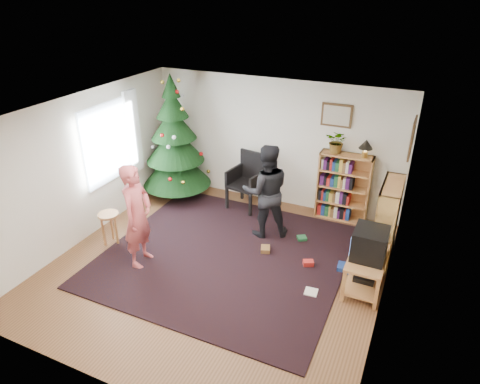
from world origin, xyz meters
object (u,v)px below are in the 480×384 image
at_px(bookshelf_back, 343,187).
at_px(crt_tv, 370,243).
at_px(stool, 109,220).
at_px(bookshelf_right, 387,220).
at_px(person_standing, 137,216).
at_px(table_lamp, 366,145).
at_px(tv_stand, 366,269).
at_px(picture_right, 412,138).
at_px(christmas_tree, 175,148).
at_px(armchair, 249,178).
at_px(potted_plant, 337,142).
at_px(picture_back, 337,115).
at_px(person_by_chair, 266,191).

height_order(bookshelf_back, crt_tv, bookshelf_back).
xyz_separation_m(crt_tv, stool, (-4.19, -0.60, -0.32)).
height_order(bookshelf_right, stool, bookshelf_right).
relative_size(bookshelf_right, person_standing, 0.76).
bearing_deg(crt_tv, person_standing, -166.00).
xyz_separation_m(person_standing, table_lamp, (2.89, 2.75, 0.67)).
bearing_deg(crt_tv, bookshelf_back, 112.17).
bearing_deg(crt_tv, tv_stand, 0.00).
height_order(picture_right, tv_stand, picture_right).
height_order(picture_right, bookshelf_back, picture_right).
xyz_separation_m(picture_right, christmas_tree, (-4.38, 0.14, -0.89)).
distance_m(armchair, potted_plant, 1.87).
relative_size(tv_stand, stool, 1.59).
bearing_deg(stool, person_standing, -16.50).
bearing_deg(picture_back, person_by_chair, -122.79).
xyz_separation_m(christmas_tree, person_by_chair, (2.25, -0.68, -0.21)).
height_order(picture_back, table_lamp, picture_back).
bearing_deg(person_standing, armchair, -24.02).
xyz_separation_m(armchair, table_lamp, (2.11, 0.24, 0.92)).
distance_m(person_standing, person_by_chair, 2.20).
height_order(crt_tv, potted_plant, potted_plant).
relative_size(crt_tv, potted_plant, 1.19).
relative_size(picture_back, stool, 0.95).
height_order(person_by_chair, table_lamp, person_by_chair).
distance_m(bookshelf_back, person_by_chair, 1.59).
distance_m(bookshelf_back, stool, 4.24).
xyz_separation_m(bookshelf_back, tv_stand, (0.78, -1.91, -0.34)).
relative_size(armchair, person_standing, 0.65).
bearing_deg(crt_tv, picture_back, 117.55).
bearing_deg(armchair, stool, -116.05).
relative_size(stool, table_lamp, 1.76).
bearing_deg(bookshelf_right, picture_back, 47.81).
xyz_separation_m(christmas_tree, stool, (-0.06, -2.06, -0.61)).
bearing_deg(bookshelf_right, christmas_tree, 83.40).
distance_m(christmas_tree, bookshelf_right, 4.30).
bearing_deg(christmas_tree, table_lamp, 7.06).
distance_m(bookshelf_right, table_lamp, 1.41).
bearing_deg(person_by_chair, bookshelf_right, 156.43).
bearing_deg(picture_right, bookshelf_back, 150.35).
distance_m(tv_stand, potted_plant, 2.45).
relative_size(picture_right, person_standing, 0.35).
relative_size(picture_right, table_lamp, 1.83).
height_order(picture_back, person_by_chair, picture_back).
distance_m(picture_right, person_by_chair, 2.47).
relative_size(picture_right, stool, 1.04).
bearing_deg(table_lamp, potted_plant, 180.00).
distance_m(picture_back, crt_tv, 2.59).
relative_size(picture_back, tv_stand, 0.60).
bearing_deg(christmas_tree, crt_tv, -19.47).
bearing_deg(crt_tv, armchair, 147.18).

